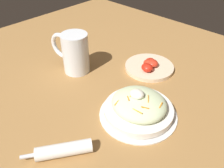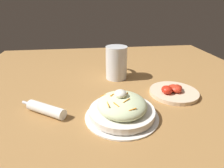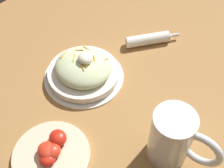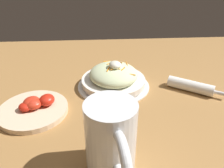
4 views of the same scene
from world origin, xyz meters
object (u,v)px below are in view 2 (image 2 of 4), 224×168
Objects in this scene: salad_plate at (122,109)px; beer_mug at (116,64)px; tomato_plate at (173,91)px; napkin_roll at (46,109)px.

beer_mug reaches higher than salad_plate.
beer_mug is at bearing -135.37° from tomato_plate.
salad_plate reaches higher than tomato_plate.
tomato_plate is (-0.08, 0.48, -0.00)m from napkin_roll.
salad_plate is 1.39× the size of beer_mug.
salad_plate is 1.25× the size of tomato_plate.
beer_mug is 0.40m from napkin_roll.
salad_plate is at bearing -5.20° from beer_mug.
napkin_roll is at bearing -101.02° from salad_plate.
beer_mug is 0.29m from tomato_plate.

